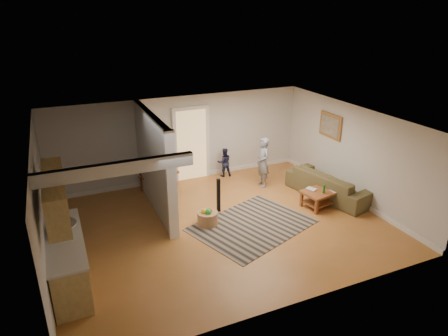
{
  "coord_description": "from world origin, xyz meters",
  "views": [
    {
      "loc": [
        -3.27,
        -7.6,
        4.78
      ],
      "look_at": [
        0.4,
        0.78,
        1.1
      ],
      "focal_mm": 32.0,
      "sensor_mm": 36.0,
      "label": 1
    }
  ],
  "objects_px": {
    "speaker_right": "(156,177)",
    "toddler": "(224,176)",
    "coffee_table": "(323,193)",
    "sofa": "(328,196)",
    "child": "(262,186)",
    "tv_console": "(158,170)",
    "toy_basket": "(208,217)",
    "speaker_left": "(218,195)"
  },
  "relations": [
    {
      "from": "speaker_right",
      "to": "toddler",
      "type": "distance_m",
      "value": 2.38
    },
    {
      "from": "coffee_table",
      "to": "sofa",
      "type": "bearing_deg",
      "value": 37.34
    },
    {
      "from": "child",
      "to": "tv_console",
      "type": "bearing_deg",
      "value": -98.75
    },
    {
      "from": "toy_basket",
      "to": "toddler",
      "type": "xyz_separation_m",
      "value": [
        1.54,
        2.54,
        -0.18
      ]
    },
    {
      "from": "coffee_table",
      "to": "tv_console",
      "type": "xyz_separation_m",
      "value": [
        -3.75,
        2.29,
        0.4
      ]
    },
    {
      "from": "tv_console",
      "to": "toddler",
      "type": "xyz_separation_m",
      "value": [
        2.18,
        0.5,
        -0.74
      ]
    },
    {
      "from": "tv_console",
      "to": "toy_basket",
      "type": "distance_m",
      "value": 2.2
    },
    {
      "from": "toy_basket",
      "to": "toddler",
      "type": "relative_size",
      "value": 0.55
    },
    {
      "from": "coffee_table",
      "to": "toy_basket",
      "type": "xyz_separation_m",
      "value": [
        -3.11,
        0.26,
        -0.16
      ]
    },
    {
      "from": "sofa",
      "to": "coffee_table",
      "type": "relative_size",
      "value": 2.0
    },
    {
      "from": "speaker_left",
      "to": "coffee_table",
      "type": "bearing_deg",
      "value": -6.06
    },
    {
      "from": "sofa",
      "to": "toddler",
      "type": "xyz_separation_m",
      "value": [
        -2.06,
        2.42,
        0.0
      ]
    },
    {
      "from": "speaker_left",
      "to": "toy_basket",
      "type": "relative_size",
      "value": 1.8
    },
    {
      "from": "speaker_left",
      "to": "speaker_right",
      "type": "xyz_separation_m",
      "value": [
        -1.19,
        1.48,
        0.13
      ]
    },
    {
      "from": "coffee_table",
      "to": "child",
      "type": "height_order",
      "value": "child"
    },
    {
      "from": "coffee_table",
      "to": "toddler",
      "type": "bearing_deg",
      "value": 119.34
    },
    {
      "from": "coffee_table",
      "to": "tv_console",
      "type": "height_order",
      "value": "tv_console"
    },
    {
      "from": "coffee_table",
      "to": "toddler",
      "type": "relative_size",
      "value": 1.35
    },
    {
      "from": "toddler",
      "to": "sofa",
      "type": "bearing_deg",
      "value": 139.83
    },
    {
      "from": "toddler",
      "to": "tv_console",
      "type": "bearing_deg",
      "value": 22.47
    },
    {
      "from": "speaker_left",
      "to": "speaker_right",
      "type": "relative_size",
      "value": 0.77
    },
    {
      "from": "sofa",
      "to": "toddler",
      "type": "distance_m",
      "value": 3.18
    },
    {
      "from": "speaker_right",
      "to": "toddler",
      "type": "bearing_deg",
      "value": 4.92
    },
    {
      "from": "sofa",
      "to": "toy_basket",
      "type": "bearing_deg",
      "value": 78.35
    },
    {
      "from": "toddler",
      "to": "speaker_right",
      "type": "bearing_deg",
      "value": 23.44
    },
    {
      "from": "sofa",
      "to": "toy_basket",
      "type": "relative_size",
      "value": 4.91
    },
    {
      "from": "coffee_table",
      "to": "child",
      "type": "distance_m",
      "value": 1.93
    },
    {
      "from": "speaker_left",
      "to": "toy_basket",
      "type": "height_order",
      "value": "speaker_left"
    },
    {
      "from": "speaker_right",
      "to": "speaker_left",
      "type": "bearing_deg",
      "value": -60.03
    },
    {
      "from": "speaker_left",
      "to": "speaker_right",
      "type": "height_order",
      "value": "speaker_right"
    },
    {
      "from": "tv_console",
      "to": "speaker_right",
      "type": "height_order",
      "value": "speaker_right"
    },
    {
      "from": "sofa",
      "to": "tv_console",
      "type": "relative_size",
      "value": 1.74
    },
    {
      "from": "coffee_table",
      "to": "child",
      "type": "xyz_separation_m",
      "value": [
        -0.86,
        1.69,
        -0.34
      ]
    },
    {
      "from": "tv_console",
      "to": "speaker_right",
      "type": "bearing_deg",
      "value": -163.22
    },
    {
      "from": "coffee_table",
      "to": "child",
      "type": "relative_size",
      "value": 0.84
    },
    {
      "from": "coffee_table",
      "to": "toddler",
      "type": "xyz_separation_m",
      "value": [
        -1.57,
        2.79,
        -0.34
      ]
    },
    {
      "from": "sofa",
      "to": "tv_console",
      "type": "xyz_separation_m",
      "value": [
        -4.23,
        1.92,
        0.74
      ]
    },
    {
      "from": "speaker_left",
      "to": "toddler",
      "type": "distance_m",
      "value": 2.33
    },
    {
      "from": "tv_console",
      "to": "toy_basket",
      "type": "bearing_deg",
      "value": -95.71
    },
    {
      "from": "toy_basket",
      "to": "child",
      "type": "relative_size",
      "value": 0.34
    },
    {
      "from": "coffee_table",
      "to": "toddler",
      "type": "distance_m",
      "value": 3.22
    },
    {
      "from": "speaker_right",
      "to": "toddler",
      "type": "relative_size",
      "value": 1.28
    }
  ]
}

